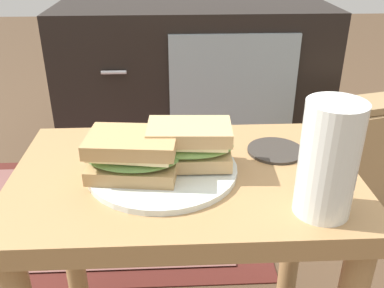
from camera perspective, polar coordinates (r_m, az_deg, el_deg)
name	(u,v)px	position (r m, az deg, el deg)	size (l,w,h in m)	color
side_table	(185,217)	(0.75, -0.94, -9.70)	(0.56, 0.36, 0.46)	#A37A4C
tv_cabinet	(193,83)	(1.64, 0.18, 8.20)	(0.96, 0.46, 0.58)	black
area_rug	(79,211)	(1.43, -14.92, -8.71)	(1.15, 0.67, 0.01)	#4C1E19
plate	(162,171)	(0.69, -3.97, -3.60)	(0.24, 0.24, 0.01)	silver
sandwich_front	(133,155)	(0.66, -7.91, -1.42)	(0.16, 0.12, 0.07)	tan
sandwich_back	(189,144)	(0.68, -0.35, -0.01)	(0.14, 0.09, 0.07)	tan
beer_glass	(328,161)	(0.59, 17.78, -2.15)	(0.08, 0.08, 0.16)	silver
coaster	(275,150)	(0.77, 11.11, -0.86)	(0.10, 0.10, 0.01)	#332D28
paper_bag	(359,156)	(1.43, 21.45, -1.55)	(0.25, 0.20, 0.37)	tan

